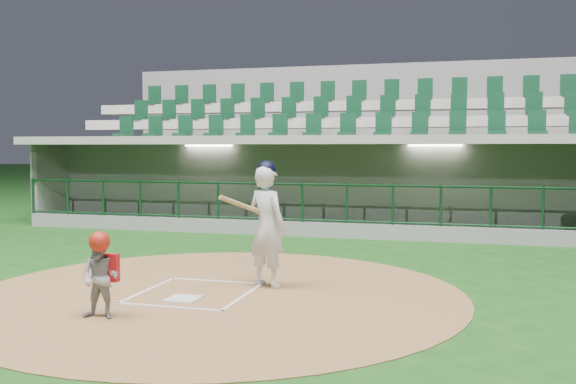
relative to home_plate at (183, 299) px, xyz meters
name	(u,v)px	position (x,y,z in m)	size (l,w,h in m)	color
ground	(203,289)	(0.00, 0.70, -0.02)	(120.00, 120.00, 0.00)	#144212
dirt_circle	(217,293)	(0.30, 0.50, -0.02)	(7.20, 7.20, 0.01)	brown
home_plate	(183,299)	(0.00, 0.00, 0.00)	(0.43, 0.43, 0.02)	silver
batter_box_chalk	(195,293)	(0.00, 0.40, 0.00)	(1.55, 1.80, 0.01)	white
dugout_structure	(322,191)	(0.06, 8.53, 0.94)	(16.40, 3.70, 3.00)	slate
seating_deck	(342,170)	(0.00, 11.61, 1.40)	(17.00, 6.72, 5.15)	gray
batter	(267,224)	(0.87, 1.10, 0.94)	(0.93, 0.98, 1.91)	silver
catcher	(100,275)	(-0.56, -1.17, 0.54)	(0.51, 0.41, 1.09)	gray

